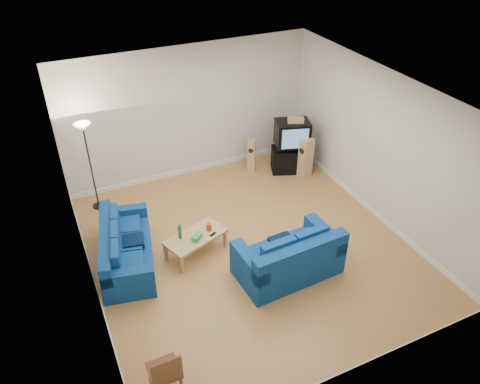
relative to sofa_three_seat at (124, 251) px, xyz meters
name	(u,v)px	position (x,y,z in m)	size (l,w,h in m)	color
room	(249,183)	(2.33, -0.59, 1.24)	(6.01, 6.51, 3.21)	brown
sofa_three_seat	(124,251)	(0.00, 0.00, 0.00)	(1.32, 2.24, 0.81)	navy
sofa_loveseat	(290,260)	(2.69, -1.59, 0.05)	(1.93, 1.14, 0.94)	navy
coffee_table	(196,238)	(1.33, -0.31, 0.08)	(1.32, 0.95, 0.43)	tan
bottle	(180,232)	(1.05, -0.25, 0.29)	(0.07, 0.07, 0.31)	#197233
tissue_box	(197,237)	(1.33, -0.40, 0.18)	(0.23, 0.13, 0.09)	green
red_canister	(209,227)	(1.64, -0.25, 0.20)	(0.10, 0.10, 0.14)	red
remote	(213,234)	(1.65, -0.42, 0.14)	(0.14, 0.04, 0.02)	black
tv_stand	(292,159)	(4.63, 1.66, 0.00)	(0.99, 0.55, 0.60)	black
av_receiver	(294,146)	(4.68, 1.68, 0.36)	(0.48, 0.39, 0.11)	black
television	(292,133)	(4.61, 1.67, 0.72)	(0.94, 0.80, 0.62)	black
centre_speaker	(296,120)	(4.63, 1.60, 1.10)	(0.38, 0.15, 0.13)	tan
speaker_left	(251,155)	(3.72, 2.10, 0.11)	(0.29, 0.31, 0.82)	tan
speaker_right	(306,158)	(4.78, 1.27, 0.21)	(0.35, 0.30, 1.02)	tan
floor_lamp	(85,139)	(-0.12, 2.11, 1.40)	(0.35, 0.35, 2.06)	black
dining_chair	(165,372)	(-0.12, -3.00, 0.20)	(0.43, 0.43, 0.91)	brown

